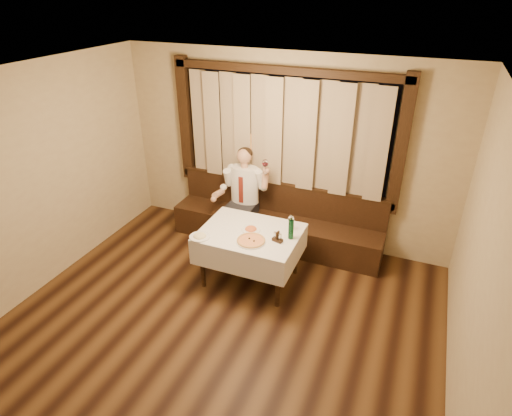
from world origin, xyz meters
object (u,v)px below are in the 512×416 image
at_px(pasta_red, 251,228).
at_px(green_bottle, 291,229).
at_px(dining_table, 250,239).
at_px(cruet_caddy, 277,238).
at_px(pasta_cream, 200,235).
at_px(pizza, 251,241).
at_px(seated_man, 243,190).
at_px(banquette, 276,224).

xyz_separation_m(pasta_red, green_bottle, (0.53, 0.01, 0.10)).
bearing_deg(dining_table, cruet_caddy, -11.99).
relative_size(dining_table, pasta_cream, 4.86).
xyz_separation_m(dining_table, pasta_red, (-0.00, 0.04, 0.14)).
relative_size(pasta_red, green_bottle, 0.80).
bearing_deg(pizza, green_bottle, 31.88).
bearing_deg(green_bottle, pasta_red, -178.96).
relative_size(cruet_caddy, seated_man, 0.10).
bearing_deg(pizza, pasta_cream, -166.75).
relative_size(dining_table, cruet_caddy, 9.05).
height_order(pizza, pasta_cream, pasta_cream).
xyz_separation_m(pasta_cream, seated_man, (0.02, 1.30, 0.05)).
distance_m(banquette, pizza, 1.33).
distance_m(cruet_caddy, seated_man, 1.37).
relative_size(dining_table, seated_man, 0.87).
xyz_separation_m(dining_table, pizza, (0.11, -0.22, 0.12)).
height_order(banquette, dining_table, banquette).
relative_size(banquette, green_bottle, 10.34).
bearing_deg(banquette, seated_man, -169.93).
distance_m(pizza, cruet_caddy, 0.33).
relative_size(pizza, cruet_caddy, 2.65).
bearing_deg(seated_man, cruet_caddy, -48.13).
relative_size(banquette, cruet_caddy, 22.80).
bearing_deg(pasta_red, pizza, -66.73).
bearing_deg(pasta_cream, banquette, 69.13).
xyz_separation_m(pasta_cream, cruet_caddy, (0.93, 0.28, 0.01)).
xyz_separation_m(pasta_red, seated_man, (-0.51, 0.90, 0.06)).
bearing_deg(banquette, dining_table, -90.00).
relative_size(banquette, dining_table, 2.52).
height_order(dining_table, cruet_caddy, cruet_caddy).
xyz_separation_m(banquette, pasta_cream, (-0.53, -1.39, 0.48)).
distance_m(banquette, pasta_cream, 1.56).
height_order(pizza, pasta_red, pasta_red).
distance_m(pasta_cream, seated_man, 1.30).
xyz_separation_m(dining_table, green_bottle, (0.53, 0.05, 0.24)).
distance_m(pizza, seated_man, 1.31).
xyz_separation_m(pizza, pasta_cream, (-0.64, -0.15, 0.02)).
relative_size(dining_table, pizza, 3.42).
bearing_deg(green_bottle, pasta_cream, -158.67).
xyz_separation_m(green_bottle, cruet_caddy, (-0.13, -0.13, -0.08)).
bearing_deg(seated_man, dining_table, -61.33).
bearing_deg(banquette, pasta_red, -90.26).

